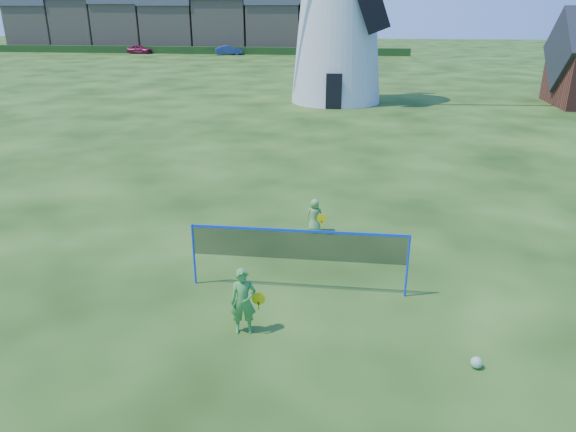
{
  "coord_description": "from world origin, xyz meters",
  "views": [
    {
      "loc": [
        1.7,
        -11.44,
        6.26
      ],
      "look_at": [
        0.2,
        0.5,
        1.5
      ],
      "focal_mm": 32.99,
      "sensor_mm": 36.0,
      "label": 1
    }
  ],
  "objects_px": {
    "player_boy": "(315,216)",
    "car_left": "(139,49)",
    "car_right": "(229,50)",
    "play_ball": "(476,363)",
    "windmill": "(338,2)",
    "badminton_net": "(298,246)",
    "player_girl": "(243,301)"
  },
  "relations": [
    {
      "from": "player_boy",
      "to": "car_left",
      "type": "distance_m",
      "value": 69.2
    },
    {
      "from": "car_right",
      "to": "play_ball",
      "type": "bearing_deg",
      "value": -178.63
    },
    {
      "from": "play_ball",
      "to": "car_right",
      "type": "height_order",
      "value": "car_right"
    },
    {
      "from": "windmill",
      "to": "badminton_net",
      "type": "height_order",
      "value": "windmill"
    },
    {
      "from": "badminton_net",
      "to": "play_ball",
      "type": "bearing_deg",
      "value": -34.78
    },
    {
      "from": "play_ball",
      "to": "car_right",
      "type": "xyz_separation_m",
      "value": [
        -20.43,
        67.74,
        0.52
      ]
    },
    {
      "from": "badminton_net",
      "to": "car_left",
      "type": "distance_m",
      "value": 72.35
    },
    {
      "from": "badminton_net",
      "to": "play_ball",
      "type": "xyz_separation_m",
      "value": [
        3.61,
        -2.51,
        -1.03
      ]
    },
    {
      "from": "car_right",
      "to": "windmill",
      "type": "bearing_deg",
      "value": -171.87
    },
    {
      "from": "player_girl",
      "to": "player_boy",
      "type": "relative_size",
      "value": 1.39
    },
    {
      "from": "windmill",
      "to": "player_boy",
      "type": "distance_m",
      "value": 24.41
    },
    {
      "from": "player_girl",
      "to": "windmill",
      "type": "bearing_deg",
      "value": 77.2
    },
    {
      "from": "windmill",
      "to": "play_ball",
      "type": "height_order",
      "value": "windmill"
    },
    {
      "from": "windmill",
      "to": "player_boy",
      "type": "height_order",
      "value": "windmill"
    },
    {
      "from": "player_boy",
      "to": "car_left",
      "type": "xyz_separation_m",
      "value": [
        -30.3,
        62.22,
        0.09
      ]
    },
    {
      "from": "player_girl",
      "to": "car_left",
      "type": "distance_m",
      "value": 73.7
    },
    {
      "from": "player_girl",
      "to": "car_left",
      "type": "relative_size",
      "value": 0.4
    },
    {
      "from": "badminton_net",
      "to": "player_boy",
      "type": "xyz_separation_m",
      "value": [
        0.12,
        3.53,
        -0.63
      ]
    },
    {
      "from": "badminton_net",
      "to": "play_ball",
      "type": "height_order",
      "value": "badminton_net"
    },
    {
      "from": "player_boy",
      "to": "car_right",
      "type": "xyz_separation_m",
      "value": [
        -16.94,
        61.71,
        0.11
      ]
    },
    {
      "from": "player_boy",
      "to": "windmill",
      "type": "bearing_deg",
      "value": -86.93
    },
    {
      "from": "windmill",
      "to": "car_right",
      "type": "xyz_separation_m",
      "value": [
        -16.58,
        38.06,
        -5.93
      ]
    },
    {
      "from": "badminton_net",
      "to": "player_boy",
      "type": "distance_m",
      "value": 3.59
    },
    {
      "from": "player_boy",
      "to": "car_left",
      "type": "bearing_deg",
      "value": -61.86
    },
    {
      "from": "badminton_net",
      "to": "player_boy",
      "type": "relative_size",
      "value": 4.91
    },
    {
      "from": "player_boy",
      "to": "play_ball",
      "type": "distance_m",
      "value": 6.98
    },
    {
      "from": "player_girl",
      "to": "car_left",
      "type": "height_order",
      "value": "player_girl"
    },
    {
      "from": "windmill",
      "to": "player_boy",
      "type": "relative_size",
      "value": 18.92
    },
    {
      "from": "badminton_net",
      "to": "car_right",
      "type": "distance_m",
      "value": 67.37
    },
    {
      "from": "play_ball",
      "to": "player_boy",
      "type": "bearing_deg",
      "value": 120.0
    },
    {
      "from": "player_girl",
      "to": "play_ball",
      "type": "bearing_deg",
      "value": -19.27
    },
    {
      "from": "windmill",
      "to": "player_boy",
      "type": "xyz_separation_m",
      "value": [
        0.37,
        -23.65,
        -6.04
      ]
    }
  ]
}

